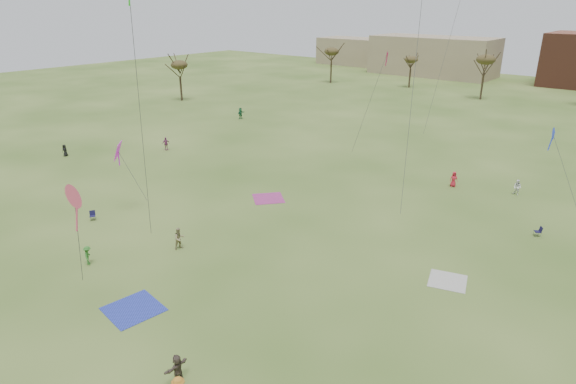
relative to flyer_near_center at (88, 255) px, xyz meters
The scene contains 17 objects.
ground 11.12m from the flyer_near_center, ahead, with size 260.00×260.00×0.00m, color #32531A.
flyer_near_center is the anchor object (origin of this frame).
spectator_fore_b 6.93m from the flyer_near_center, 60.99° to the left, with size 0.89×0.69×1.83m, color #998C61.
spectator_fore_c 15.48m from the flyer_near_center, 12.70° to the right, with size 1.50×0.48×1.62m, color brown.
flyer_mid_a 31.05m from the flyer_near_center, 155.92° to the left, with size 0.76×0.49×1.55m, color black.
spectator_mid_d 30.64m from the flyer_near_center, 132.07° to the left, with size 1.04×0.43×1.77m, color #8F3B72.
spectator_mid_e 41.49m from the flyer_near_center, 59.97° to the left, with size 0.79×0.62×1.63m, color white.
flyer_far_a 49.93m from the flyer_near_center, 121.58° to the left, with size 1.75×0.56×1.89m, color #22673D.
flyer_far_b 37.13m from the flyer_near_center, 66.60° to the left, with size 0.83×0.54×1.69m, color red.
blanket_blue 7.85m from the flyer_near_center, ahead, with size 3.28×3.28×0.03m, color #2837AD.
blanket_cream 26.84m from the flyer_near_center, 34.58° to the left, with size 2.58×2.58×0.03m, color beige.
blanket_plum 18.75m from the flyer_near_center, 84.92° to the left, with size 3.00×3.00×0.03m, color #A4327B.
camp_chair_left 8.48m from the flyer_near_center, 148.38° to the left, with size 0.73×0.71×0.87m.
camp_chair_right 36.89m from the flyer_near_center, 47.21° to the left, with size 0.73×0.72×0.87m.
tree_line 78.39m from the flyer_near_center, 84.00° to the left, with size 117.44×49.32×8.91m.
building_tan 116.17m from the flyer_near_center, 101.93° to the left, with size 32.00×14.00×10.00m, color #937F60.
building_tan_west 132.16m from the flyer_near_center, 114.12° to the left, with size 20.00×12.00×8.00m, color #937F60.
Camera 1 is at (21.61, -13.92, 18.75)m, focal length 30.37 mm.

